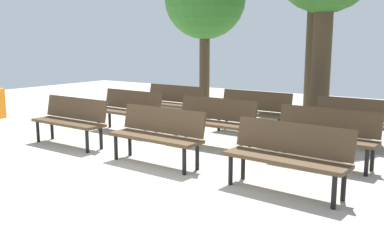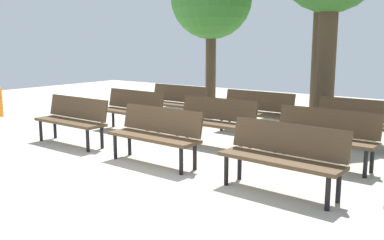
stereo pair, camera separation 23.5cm
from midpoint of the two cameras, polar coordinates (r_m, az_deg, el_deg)
ground_plane at (r=5.86m, az=-14.01°, el=-8.86°), size 24.00×24.00×0.00m
bench_r0_c0 at (r=8.33m, az=-14.68°, el=0.32°), size 1.61×0.51×0.87m
bench_r0_c1 at (r=6.78m, az=-3.74°, el=-1.57°), size 1.61×0.53×0.87m
bench_r0_c2 at (r=5.60m, az=13.09°, el=-4.33°), size 1.62×0.57×0.87m
bench_r1_c0 at (r=9.29m, az=-7.28°, el=1.56°), size 1.62×0.55×0.87m
bench_r1_c1 at (r=7.93m, az=3.86°, el=0.14°), size 1.61×0.50×0.87m
bench_r1_c2 at (r=6.95m, az=17.99°, el=-1.75°), size 1.61×0.52×0.87m
bench_r2_c0 at (r=10.34m, az=-1.43°, el=2.51°), size 1.61×0.51×0.87m
bench_r2_c1 at (r=9.14m, az=9.14°, el=1.37°), size 1.61×0.51×0.87m
bench_r2_c2 at (r=8.36m, az=21.99°, el=-0.06°), size 1.61×0.52×0.87m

